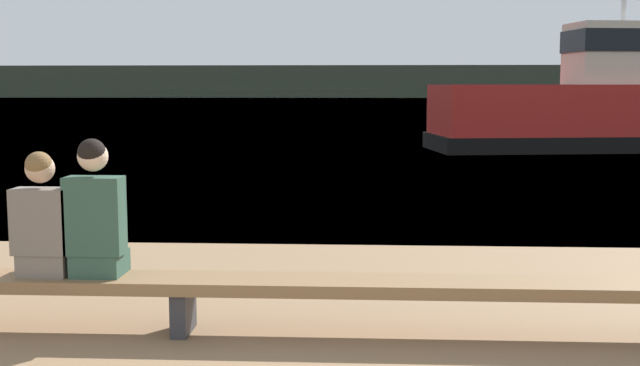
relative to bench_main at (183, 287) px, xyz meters
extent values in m
plane|color=teal|center=(0.35, 123.40, -0.35)|extent=(240.00, 240.00, 0.00)
cube|color=#384233|center=(0.35, 121.52, 2.09)|extent=(600.00, 12.00, 4.88)
cube|color=brown|center=(0.00, 0.00, 0.03)|extent=(8.09, 0.45, 0.09)
cube|color=#2D2D33|center=(0.00, 0.00, -0.19)|extent=(0.12, 0.39, 0.33)
cube|color=#70665B|center=(-1.05, 0.06, 0.16)|extent=(0.37, 0.36, 0.17)
cube|color=#70665B|center=(-1.05, -0.02, 0.49)|extent=(0.42, 0.22, 0.49)
sphere|color=tan|center=(-1.05, -0.02, 0.89)|extent=(0.22, 0.22, 0.22)
sphere|color=brown|center=(-1.05, -0.04, 0.91)|extent=(0.20, 0.20, 0.20)
cube|color=#2D4C3D|center=(-0.65, 0.06, 0.16)|extent=(0.37, 0.36, 0.17)
cube|color=#2D4C3D|center=(-0.65, -0.02, 0.54)|extent=(0.42, 0.22, 0.58)
sphere|color=beige|center=(-0.65, -0.02, 0.98)|extent=(0.23, 0.23, 0.23)
sphere|color=black|center=(-0.65, -0.04, 1.01)|extent=(0.21, 0.21, 0.21)
cube|color=red|center=(8.59, 17.85, 0.58)|extent=(10.65, 4.36, 1.87)
cube|color=black|center=(8.59, 17.85, -0.13)|extent=(10.87, 4.51, 0.45)
cube|color=beige|center=(9.10, 17.92, 2.39)|extent=(3.83, 2.24, 1.75)
cube|color=black|center=(9.10, 17.92, 2.74)|extent=(3.91, 2.31, 0.63)
camera|label=1|loc=(1.34, -5.79, 1.50)|focal=45.00mm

